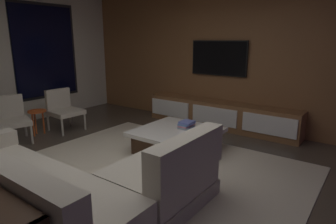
{
  "coord_description": "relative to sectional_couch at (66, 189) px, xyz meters",
  "views": [
    {
      "loc": [
        -2.32,
        -2.38,
        1.72
      ],
      "look_at": [
        1.42,
        0.36,
        0.55
      ],
      "focal_mm": 31.17,
      "sensor_mm": 36.0,
      "label": 1
    }
  ],
  "objects": [
    {
      "name": "media_console",
      "position": [
        3.6,
        0.11,
        -0.04
      ],
      "size": [
        0.46,
        3.1,
        0.52
      ],
      "color": "brown",
      "rests_on": "floor"
    },
    {
      "name": "media_wall",
      "position": [
        3.89,
        0.06,
        1.06
      ],
      "size": [
        0.12,
        7.8,
        2.7
      ],
      "color": "brown",
      "rests_on": "floor"
    },
    {
      "name": "accent_chair_near_window",
      "position": [
        1.71,
        2.52,
        0.14
      ],
      "size": [
        0.57,
        0.59,
        0.78
      ],
      "color": "#B2ADA0",
      "rests_on": "floor"
    },
    {
      "name": "floor",
      "position": [
        0.83,
        0.06,
        -0.29
      ],
      "size": [
        9.2,
        9.2,
        0.0
      ],
      "primitive_type": "plane",
      "color": "#473D33"
    },
    {
      "name": "mounted_tv",
      "position": [
        3.78,
        0.31,
        1.06
      ],
      "size": [
        0.05,
        1.17,
        0.68
      ],
      "color": "black"
    },
    {
      "name": "coffee_table",
      "position": [
        2.04,
        0.09,
        -0.1
      ],
      "size": [
        1.16,
        1.16,
        0.36
      ],
      "color": "#3D2719",
      "rests_on": "floor"
    },
    {
      "name": "book_stack_on_coffee_table",
      "position": [
        2.2,
        0.02,
        0.13
      ],
      "size": [
        0.29,
        0.21,
        0.12
      ],
      "color": "#A9BDCB",
      "rests_on": "coffee_table"
    },
    {
      "name": "area_rug",
      "position": [
        1.18,
        -0.04,
        -0.28
      ],
      "size": [
        3.2,
        3.8,
        0.01
      ],
      "primitive_type": "cube",
      "color": "beige",
      "rests_on": "floor"
    },
    {
      "name": "side_stool",
      "position": [
        1.23,
        2.62,
        0.08
      ],
      "size": [
        0.32,
        0.32,
        0.46
      ],
      "color": "#BF4C1E",
      "rests_on": "floor"
    },
    {
      "name": "sectional_couch",
      "position": [
        0.0,
        0.0,
        0.0
      ],
      "size": [
        1.98,
        2.5,
        0.82
      ],
      "color": "#A49C8C",
      "rests_on": "floor"
    },
    {
      "name": "accent_chair_by_curtain",
      "position": [
        0.77,
        2.64,
        0.14
      ],
      "size": [
        0.68,
        0.69,
        0.78
      ],
      "color": "#B2ADA0",
      "rests_on": "floor"
    }
  ]
}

